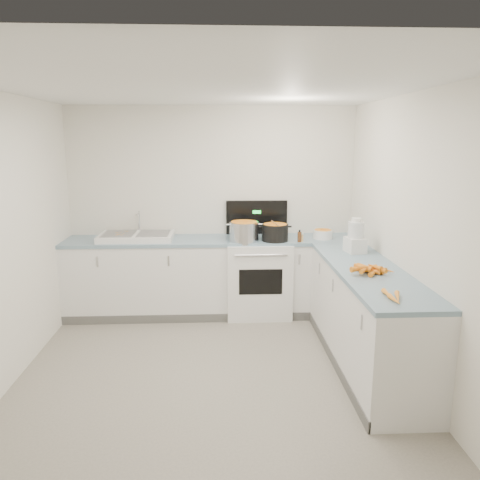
{
  "coord_description": "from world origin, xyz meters",
  "views": [
    {
      "loc": [
        0.06,
        -3.78,
        2.11
      ],
      "look_at": [
        0.3,
        1.1,
        1.05
      ],
      "focal_mm": 35.0,
      "sensor_mm": 36.0,
      "label": 1
    }
  ],
  "objects_px": {
    "steel_pot": "(244,232)",
    "spice_jar": "(301,238)",
    "sink": "(137,236)",
    "mixing_bowl": "(323,234)",
    "food_processor": "(355,238)",
    "stove": "(258,276)",
    "black_pot": "(275,233)",
    "extract_bottle": "(299,237)"
  },
  "relations": [
    {
      "from": "black_pot",
      "to": "mixing_bowl",
      "type": "relative_size",
      "value": 1.32
    },
    {
      "from": "spice_jar",
      "to": "food_processor",
      "type": "height_order",
      "value": "food_processor"
    },
    {
      "from": "extract_bottle",
      "to": "spice_jar",
      "type": "xyz_separation_m",
      "value": [
        0.03,
        0.03,
        -0.02
      ]
    },
    {
      "from": "mixing_bowl",
      "to": "stove",
      "type": "bearing_deg",
      "value": 176.46
    },
    {
      "from": "stove",
      "to": "extract_bottle",
      "type": "xyz_separation_m",
      "value": [
        0.46,
        -0.21,
        0.52
      ]
    },
    {
      "from": "sink",
      "to": "extract_bottle",
      "type": "bearing_deg",
      "value": -6.86
    },
    {
      "from": "sink",
      "to": "spice_jar",
      "type": "xyz_separation_m",
      "value": [
        1.93,
        -0.2,
        0.0
      ]
    },
    {
      "from": "steel_pot",
      "to": "black_pot",
      "type": "relative_size",
      "value": 1.1
    },
    {
      "from": "stove",
      "to": "steel_pot",
      "type": "xyz_separation_m",
      "value": [
        -0.18,
        -0.13,
        0.57
      ]
    },
    {
      "from": "steel_pot",
      "to": "spice_jar",
      "type": "relative_size",
      "value": 3.98
    },
    {
      "from": "mixing_bowl",
      "to": "extract_bottle",
      "type": "bearing_deg",
      "value": -151.81
    },
    {
      "from": "black_pot",
      "to": "mixing_bowl",
      "type": "xyz_separation_m",
      "value": [
        0.59,
        0.09,
        -0.04
      ]
    },
    {
      "from": "mixing_bowl",
      "to": "spice_jar",
      "type": "distance_m",
      "value": 0.32
    },
    {
      "from": "stove",
      "to": "black_pot",
      "type": "bearing_deg",
      "value": -38.0
    },
    {
      "from": "stove",
      "to": "black_pot",
      "type": "height_order",
      "value": "stove"
    },
    {
      "from": "steel_pot",
      "to": "spice_jar",
      "type": "xyz_separation_m",
      "value": [
        0.66,
        -0.06,
        -0.06
      ]
    },
    {
      "from": "stove",
      "to": "sink",
      "type": "bearing_deg",
      "value": 179.38
    },
    {
      "from": "black_pot",
      "to": "extract_bottle",
      "type": "height_order",
      "value": "black_pot"
    },
    {
      "from": "steel_pot",
      "to": "food_processor",
      "type": "relative_size",
      "value": 0.92
    },
    {
      "from": "sink",
      "to": "spice_jar",
      "type": "distance_m",
      "value": 1.94
    },
    {
      "from": "black_pot",
      "to": "spice_jar",
      "type": "xyz_separation_m",
      "value": [
        0.3,
        -0.04,
        -0.05
      ]
    },
    {
      "from": "steel_pot",
      "to": "spice_jar",
      "type": "bearing_deg",
      "value": -4.75
    },
    {
      "from": "mixing_bowl",
      "to": "spice_jar",
      "type": "xyz_separation_m",
      "value": [
        -0.28,
        -0.14,
        -0.01
      ]
    },
    {
      "from": "food_processor",
      "to": "black_pot",
      "type": "bearing_deg",
      "value": 141.77
    },
    {
      "from": "sink",
      "to": "steel_pot",
      "type": "relative_size",
      "value": 2.56
    },
    {
      "from": "mixing_bowl",
      "to": "extract_bottle",
      "type": "height_order",
      "value": "extract_bottle"
    },
    {
      "from": "stove",
      "to": "extract_bottle",
      "type": "bearing_deg",
      "value": -25.07
    },
    {
      "from": "stove",
      "to": "steel_pot",
      "type": "distance_m",
      "value": 0.61
    },
    {
      "from": "mixing_bowl",
      "to": "food_processor",
      "type": "relative_size",
      "value": 0.63
    },
    {
      "from": "stove",
      "to": "black_pot",
      "type": "relative_size",
      "value": 4.46
    },
    {
      "from": "black_pot",
      "to": "mixing_bowl",
      "type": "bearing_deg",
      "value": 9.09
    },
    {
      "from": "stove",
      "to": "black_pot",
      "type": "distance_m",
      "value": 0.6
    },
    {
      "from": "spice_jar",
      "to": "steel_pot",
      "type": "bearing_deg",
      "value": 175.25
    },
    {
      "from": "sink",
      "to": "extract_bottle",
      "type": "xyz_separation_m",
      "value": [
        1.91,
        -0.23,
        0.02
      ]
    },
    {
      "from": "stove",
      "to": "mixing_bowl",
      "type": "relative_size",
      "value": 5.87
    },
    {
      "from": "stove",
      "to": "food_processor",
      "type": "xyz_separation_m",
      "value": [
        0.95,
        -0.75,
        0.62
      ]
    },
    {
      "from": "stove",
      "to": "food_processor",
      "type": "relative_size",
      "value": 3.72
    },
    {
      "from": "stove",
      "to": "spice_jar",
      "type": "height_order",
      "value": "stove"
    },
    {
      "from": "extract_bottle",
      "to": "sink",
      "type": "bearing_deg",
      "value": 173.14
    },
    {
      "from": "black_pot",
      "to": "spice_jar",
      "type": "distance_m",
      "value": 0.31
    },
    {
      "from": "steel_pot",
      "to": "extract_bottle",
      "type": "xyz_separation_m",
      "value": [
        0.64,
        -0.08,
        -0.04
      ]
    },
    {
      "from": "black_pot",
      "to": "mixing_bowl",
      "type": "height_order",
      "value": "black_pot"
    }
  ]
}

